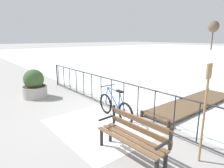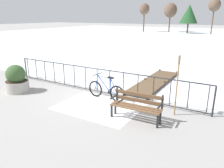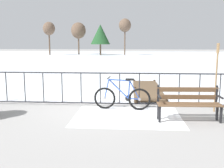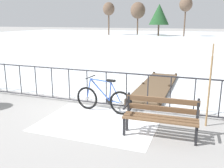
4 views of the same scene
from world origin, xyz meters
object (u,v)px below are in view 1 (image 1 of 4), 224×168
object	(u,v)px
bicycle_near_railing	(115,107)
planter_with_shrub	(34,85)
oar_upright	(205,108)
park_bench	(133,134)

from	to	relation	value
bicycle_near_railing	planter_with_shrub	bearing A→B (deg)	-162.76
planter_with_shrub	oar_upright	world-z (taller)	oar_upright
bicycle_near_railing	park_bench	xyz separation A→B (m)	(1.74, -0.97, 0.14)
park_bench	oar_upright	size ratio (longest dim) A/B	0.82
bicycle_near_railing	park_bench	size ratio (longest dim) A/B	1.06
bicycle_near_railing	planter_with_shrub	distance (m)	3.97
park_bench	planter_with_shrub	size ratio (longest dim) A/B	1.38
park_bench	planter_with_shrub	bearing A→B (deg)	-177.88
oar_upright	park_bench	bearing A→B (deg)	-136.02
bicycle_near_railing	planter_with_shrub	xyz separation A→B (m)	(-3.78, -1.17, 0.16)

